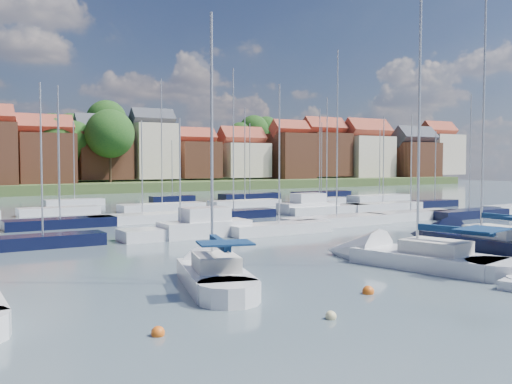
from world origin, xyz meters
TOP-DOWN VIEW (x-y plane):
  - ground at (0.00, 40.00)m, footprint 260.00×260.00m
  - sailboat_left at (-12.50, 4.85)m, footprint 5.30×10.31m
  - sailboat_centre at (-1.20, 3.57)m, footprint 5.97×12.73m
  - sailboat_navy at (7.91, 6.34)m, footprint 4.02×13.13m
  - buoy_a at (-17.78, -1.84)m, footprint 0.46×0.46m
  - buoy_b at (-11.64, -3.21)m, footprint 0.41×0.41m
  - buoy_c at (-7.73, -0.93)m, footprint 0.51×0.51m
  - buoy_e at (1.79, 6.46)m, footprint 0.43×0.43m
  - marina_field at (1.91, 35.15)m, footprint 79.62×41.41m
  - far_shore_town at (2.23, 132.67)m, footprint 212.46×90.00m

SIDE VIEW (x-z plane):
  - ground at x=0.00m, z-range 0.00..0.00m
  - buoy_a at x=-17.78m, z-range -0.23..0.23m
  - buoy_b at x=-11.64m, z-range -0.20..0.20m
  - buoy_c at x=-7.73m, z-range -0.26..0.26m
  - buoy_e at x=1.79m, z-range -0.22..0.22m
  - sailboat_navy at x=7.91m, z-range -8.61..9.31m
  - sailboat_centre at x=-1.20m, z-range -8.00..8.70m
  - sailboat_left at x=-12.50m, z-range -6.45..7.17m
  - marina_field at x=1.91m, z-range -7.53..8.40m
  - far_shore_town at x=2.23m, z-range -6.53..15.74m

